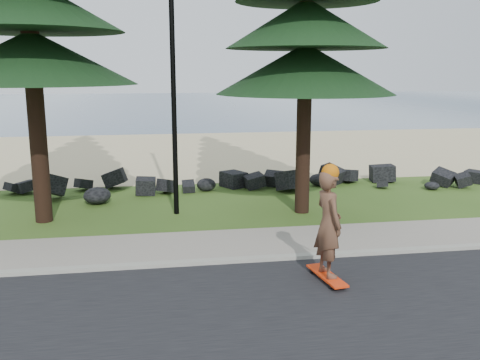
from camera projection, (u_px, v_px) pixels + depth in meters
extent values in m
plane|color=#34551A|center=(183.00, 251.00, 11.83)|extent=(160.00, 160.00, 0.00)
cube|color=black|center=(202.00, 356.00, 7.48)|extent=(160.00, 7.00, 0.02)
cube|color=#9A988A|center=(186.00, 263.00, 10.95)|extent=(160.00, 0.20, 0.10)
cube|color=gray|center=(183.00, 247.00, 12.02)|extent=(160.00, 2.00, 0.08)
cube|color=#CABB86|center=(166.00, 152.00, 25.84)|extent=(160.00, 15.00, 0.01)
cube|color=#3B5672|center=(157.00, 104.00, 61.11)|extent=(160.00, 58.00, 0.01)
cylinder|color=black|center=(173.00, 67.00, 14.11)|extent=(0.14, 0.14, 8.00)
cube|color=red|center=(327.00, 275.00, 10.14)|extent=(0.47, 1.24, 0.04)
imported|color=brown|center=(328.00, 223.00, 9.93)|extent=(0.59, 0.80, 2.01)
sphere|color=#C7630B|center=(330.00, 172.00, 9.73)|extent=(0.32, 0.32, 0.32)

